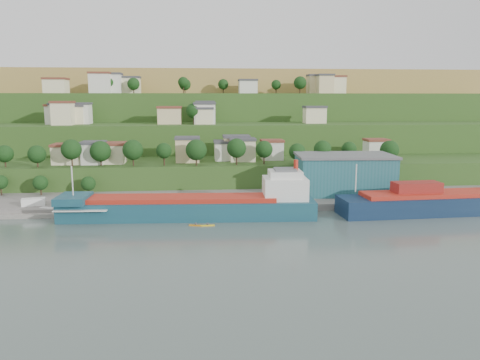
{
  "coord_description": "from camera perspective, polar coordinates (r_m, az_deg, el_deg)",
  "views": [
    {
      "loc": [
        0.82,
        -116.37,
        32.67
      ],
      "look_at": [
        12.49,
        15.0,
        9.62
      ],
      "focal_mm": 35.0,
      "sensor_mm": 36.0,
      "label": 1
    }
  ],
  "objects": [
    {
      "name": "hillside",
      "position": [
        286.87,
        -5.22,
        3.35
      ],
      "size": [
        360.0,
        210.82,
        96.0
      ],
      "color": "#284719",
      "rests_on": "ground"
    },
    {
      "name": "kayak_yellow",
      "position": [
        122.21,
        -3.98,
        -5.49
      ],
      "size": [
        3.64,
        0.76,
        0.91
      ],
      "rotation": [
        0.0,
        0.0,
        0.03
      ],
      "color": "yellow",
      "rests_on": "ground"
    },
    {
      "name": "dinghy",
      "position": [
        143.79,
        -22.43,
        -3.31
      ],
      "size": [
        4.83,
        3.38,
        0.91
      ],
      "primitive_type": "cube",
      "rotation": [
        0.0,
        0.0,
        -0.41
      ],
      "color": "silver",
      "rests_on": "pebble_beach"
    },
    {
      "name": "quay",
      "position": [
        149.25,
        2.43,
        -2.74
      ],
      "size": [
        220.0,
        26.0,
        4.0
      ],
      "primitive_type": "cube",
      "color": "slate",
      "rests_on": "ground"
    },
    {
      "name": "warehouse",
      "position": [
        156.65,
        12.55,
        0.77
      ],
      "size": [
        32.09,
        20.83,
        12.8
      ],
      "rotation": [
        0.0,
        0.0,
        -0.06
      ],
      "color": "#205A61",
      "rests_on": "quay"
    },
    {
      "name": "caravan",
      "position": [
        148.45,
        -23.87,
        -2.6
      ],
      "size": [
        6.76,
        4.02,
        2.95
      ],
      "primitive_type": "cube",
      "rotation": [
        0.0,
        0.0,
        0.23
      ],
      "color": "white",
      "rests_on": "pebble_beach"
    },
    {
      "name": "kayak_orange",
      "position": [
        122.56,
        -5.42,
        -5.46
      ],
      "size": [
        3.62,
        1.57,
        0.9
      ],
      "rotation": [
        0.0,
        0.0,
        -0.27
      ],
      "color": "orange",
      "rests_on": "ground"
    },
    {
      "name": "pebble_beach",
      "position": [
        152.74,
        -26.43,
        -3.49
      ],
      "size": [
        40.0,
        18.0,
        2.4
      ],
      "primitive_type": "cube",
      "color": "slate",
      "rests_on": "ground"
    },
    {
      "name": "ground",
      "position": [
        120.87,
        -5.3,
        -5.81
      ],
      "size": [
        500.0,
        500.0,
        0.0
      ],
      "primitive_type": "plane",
      "color": "#475751",
      "rests_on": "ground"
    },
    {
      "name": "cargo_ship_near",
      "position": [
        130.07,
        -5.27,
        -3.38
      ],
      "size": [
        70.12,
        14.23,
        17.91
      ],
      "rotation": [
        0.0,
        0.0,
        -0.05
      ],
      "color": "#153B4F",
      "rests_on": "ground"
    },
    {
      "name": "cargo_ship_far",
      "position": [
        150.01,
        25.36,
        -2.51
      ],
      "size": [
        67.59,
        14.57,
        18.23
      ],
      "rotation": [
        0.0,
        0.0,
        0.05
      ],
      "color": "#0B1A33",
      "rests_on": "ground"
    }
  ]
}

